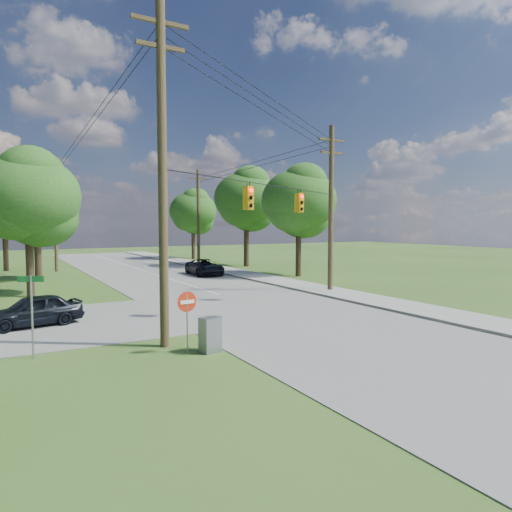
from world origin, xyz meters
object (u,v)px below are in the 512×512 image
pole_ne (331,206)px  car_cross_dark (33,310)px  car_main_north (205,267)px  pole_north_w (55,215)px  control_cabinet (210,335)px  pole_sw (162,168)px  do_not_enter_sign (187,308)px  pole_north_e (198,216)px

pole_ne → car_cross_dark: 18.06m
pole_ne → car_main_north: size_ratio=2.20×
pole_north_w → control_cabinet: (1.50, -31.06, -4.54)m
pole_sw → car_main_north: 23.12m
pole_north_w → car_main_north: 14.87m
pole_sw → do_not_enter_sign: bearing=-72.3°
pole_north_e → car_main_north: pole_north_e is taller
car_cross_dark → do_not_enter_sign: 8.13m
do_not_enter_sign → car_main_north: bearing=58.9°
car_cross_dark → car_main_north: bearing=124.5°
pole_north_w → do_not_enter_sign: 31.03m
car_cross_dark → car_main_north: (13.91, 14.35, -0.00)m
pole_north_e → do_not_enter_sign: size_ratio=4.80×
pole_sw → pole_north_w: size_ratio=1.20×
pole_sw → pole_north_e: size_ratio=1.20×
car_cross_dark → control_cabinet: (4.92, -7.16, -0.10)m
pole_ne → do_not_enter_sign: pole_ne is taller
car_cross_dark → control_cabinet: car_cross_dark is taller
pole_north_e → do_not_enter_sign: bearing=-113.1°
pole_sw → pole_ne: size_ratio=1.14×
car_main_north → pole_ne: bearing=-71.3°
control_cabinet → do_not_enter_sign: do_not_enter_sign is taller
pole_north_w → car_main_north: pole_north_w is taller
car_main_north → pole_north_w: bearing=141.0°
car_main_north → do_not_enter_sign: size_ratio=2.29×
car_main_north → control_cabinet: (-8.99, -21.51, -0.10)m
car_main_north → control_cabinet: 23.31m
car_cross_dark → control_cabinet: 8.69m
control_cabinet → do_not_enter_sign: 1.21m
pole_north_w → do_not_enter_sign: pole_north_w is taller
pole_north_e → pole_north_w: size_ratio=1.00×
pole_sw → car_main_north: bearing=63.3°
pole_north_e → control_cabinet: 33.75m
control_cabinet → car_main_north: bearing=53.8°
do_not_enter_sign → car_cross_dark: bearing=114.8°
pole_north_e → pole_ne: bearing=-90.0°
pole_north_e → do_not_enter_sign: 33.68m
pole_north_e → do_not_enter_sign: (-13.12, -30.81, -3.59)m
car_cross_dark → pole_sw: bearing=22.4°
pole_sw → do_not_enter_sign: pole_sw is taller
pole_north_e → car_cross_dark: pole_north_e is taller
car_cross_dark → car_main_north: 19.98m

